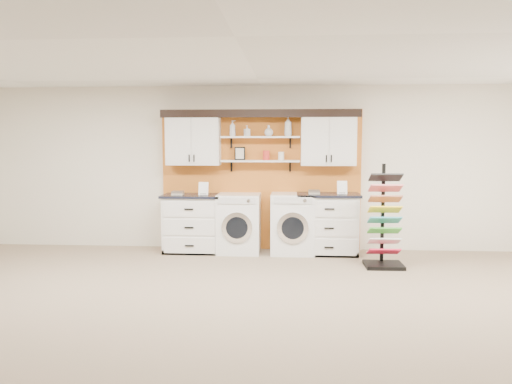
# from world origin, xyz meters

# --- Properties ---
(floor) EXTENTS (10.00, 10.00, 0.00)m
(floor) POSITION_xyz_m (0.00, 0.00, 0.00)
(floor) COLOR #847259
(floor) RESTS_ON ground
(ceiling) EXTENTS (10.00, 10.00, 0.00)m
(ceiling) POSITION_xyz_m (0.00, 0.00, 2.80)
(ceiling) COLOR white
(ceiling) RESTS_ON wall_back
(wall_back) EXTENTS (10.00, 0.00, 10.00)m
(wall_back) POSITION_xyz_m (0.00, 4.00, 1.40)
(wall_back) COLOR silver
(wall_back) RESTS_ON floor
(accent_panel) EXTENTS (3.40, 0.07, 2.40)m
(accent_panel) POSITION_xyz_m (0.00, 3.96, 1.20)
(accent_panel) COLOR #C46821
(accent_panel) RESTS_ON wall_back
(upper_cabinet_left) EXTENTS (0.90, 0.35, 0.84)m
(upper_cabinet_left) POSITION_xyz_m (-1.13, 3.79, 1.88)
(upper_cabinet_left) COLOR white
(upper_cabinet_left) RESTS_ON wall_back
(upper_cabinet_right) EXTENTS (0.90, 0.35, 0.84)m
(upper_cabinet_right) POSITION_xyz_m (1.13, 3.79, 1.88)
(upper_cabinet_right) COLOR white
(upper_cabinet_right) RESTS_ON wall_back
(shelf_lower) EXTENTS (1.32, 0.28, 0.03)m
(shelf_lower) POSITION_xyz_m (0.00, 3.80, 1.53)
(shelf_lower) COLOR white
(shelf_lower) RESTS_ON wall_back
(shelf_upper) EXTENTS (1.32, 0.28, 0.03)m
(shelf_upper) POSITION_xyz_m (0.00, 3.80, 1.93)
(shelf_upper) COLOR white
(shelf_upper) RESTS_ON wall_back
(crown_molding) EXTENTS (3.30, 0.41, 0.13)m
(crown_molding) POSITION_xyz_m (0.00, 3.81, 2.33)
(crown_molding) COLOR black
(crown_molding) RESTS_ON wall_back
(picture_frame) EXTENTS (0.18, 0.02, 0.22)m
(picture_frame) POSITION_xyz_m (-0.35, 3.85, 1.66)
(picture_frame) COLOR black
(picture_frame) RESTS_ON shelf_lower
(canister_red) EXTENTS (0.11, 0.11, 0.16)m
(canister_red) POSITION_xyz_m (0.10, 3.80, 1.62)
(canister_red) COLOR red
(canister_red) RESTS_ON shelf_lower
(canister_cream) EXTENTS (0.10, 0.10, 0.14)m
(canister_cream) POSITION_xyz_m (0.35, 3.80, 1.61)
(canister_cream) COLOR silver
(canister_cream) RESTS_ON shelf_lower
(base_cabinet_left) EXTENTS (0.99, 0.66, 0.97)m
(base_cabinet_left) POSITION_xyz_m (-1.13, 3.64, 0.49)
(base_cabinet_left) COLOR white
(base_cabinet_left) RESTS_ON floor
(base_cabinet_right) EXTENTS (1.03, 0.66, 1.00)m
(base_cabinet_right) POSITION_xyz_m (1.13, 3.64, 0.50)
(base_cabinet_right) COLOR white
(base_cabinet_right) RESTS_ON floor
(washer) EXTENTS (0.71, 0.71, 0.99)m
(washer) POSITION_xyz_m (-0.35, 3.64, 0.49)
(washer) COLOR white
(washer) RESTS_ON floor
(dryer) EXTENTS (0.72, 0.71, 1.00)m
(dryer) POSITION_xyz_m (0.55, 3.64, 0.50)
(dryer) COLOR white
(dryer) RESTS_ON floor
(sample_rack) EXTENTS (0.56, 0.47, 1.53)m
(sample_rack) POSITION_xyz_m (1.90, 2.83, 0.50)
(sample_rack) COLOR black
(sample_rack) RESTS_ON floor
(soap_bottle_a) EXTENTS (0.12, 0.12, 0.26)m
(soap_bottle_a) POSITION_xyz_m (-0.47, 3.80, 2.08)
(soap_bottle_a) COLOR silver
(soap_bottle_a) RESTS_ON shelf_upper
(soap_bottle_b) EXTENTS (0.11, 0.11, 0.18)m
(soap_bottle_b) POSITION_xyz_m (-0.22, 3.80, 2.03)
(soap_bottle_b) COLOR silver
(soap_bottle_b) RESTS_ON shelf_upper
(soap_bottle_c) EXTENTS (0.15, 0.15, 0.18)m
(soap_bottle_c) POSITION_xyz_m (0.14, 3.80, 2.04)
(soap_bottle_c) COLOR silver
(soap_bottle_c) RESTS_ON shelf_upper
(soap_bottle_d) EXTENTS (0.18, 0.18, 0.33)m
(soap_bottle_d) POSITION_xyz_m (0.46, 3.80, 2.11)
(soap_bottle_d) COLOR silver
(soap_bottle_d) RESTS_ON shelf_upper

